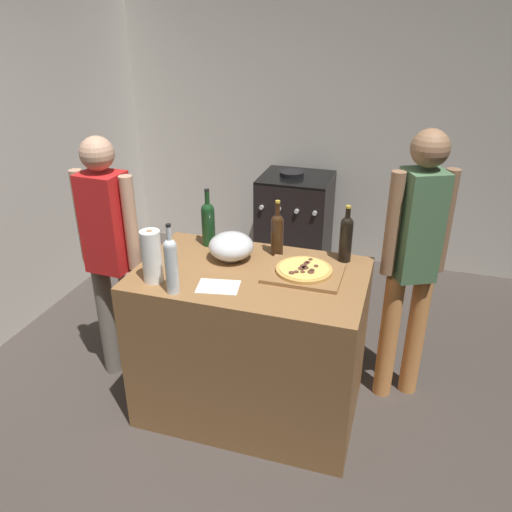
% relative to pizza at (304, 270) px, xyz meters
% --- Properties ---
extents(ground_plane, '(4.43, 3.60, 0.02)m').
position_rel_pizza_xyz_m(ground_plane, '(-0.26, 0.67, -0.96)').
color(ground_plane, '#3F3833').
extents(kitchen_wall_rear, '(4.43, 0.10, 2.60)m').
position_rel_pizza_xyz_m(kitchen_wall_rear, '(-0.26, 2.22, 0.35)').
color(kitchen_wall_rear, beige).
rests_on(kitchen_wall_rear, ground_plane).
extents(kitchen_wall_left, '(0.10, 3.60, 2.60)m').
position_rel_pizza_xyz_m(kitchen_wall_left, '(-2.23, 0.67, 0.35)').
color(kitchen_wall_left, beige).
rests_on(kitchen_wall_left, ground_plane).
extents(counter, '(1.23, 0.76, 0.91)m').
position_rel_pizza_xyz_m(counter, '(-0.28, -0.06, -0.49)').
color(counter, olive).
rests_on(counter, ground_plane).
extents(cutting_board, '(0.40, 0.32, 0.02)m').
position_rel_pizza_xyz_m(cutting_board, '(-0.00, 0.00, -0.02)').
color(cutting_board, olive).
rests_on(cutting_board, counter).
extents(pizza, '(0.30, 0.30, 0.03)m').
position_rel_pizza_xyz_m(pizza, '(0.00, 0.00, 0.00)').
color(pizza, tan).
rests_on(pizza, cutting_board).
extents(mixing_bowl, '(0.25, 0.25, 0.15)m').
position_rel_pizza_xyz_m(mixing_bowl, '(-0.43, 0.07, 0.05)').
color(mixing_bowl, '#B2B2B7').
rests_on(mixing_bowl, counter).
extents(paper_towel_roll, '(0.10, 0.10, 0.28)m').
position_rel_pizza_xyz_m(paper_towel_roll, '(-0.72, -0.29, 0.11)').
color(paper_towel_roll, white).
rests_on(paper_towel_roll, counter).
extents(wine_bottle_green, '(0.07, 0.07, 0.32)m').
position_rel_pizza_xyz_m(wine_bottle_green, '(0.18, 0.24, 0.11)').
color(wine_bottle_green, black).
rests_on(wine_bottle_green, counter).
extents(wine_bottle_dark, '(0.06, 0.06, 0.36)m').
position_rel_pizza_xyz_m(wine_bottle_dark, '(-0.58, -0.37, 0.13)').
color(wine_bottle_dark, silver).
rests_on(wine_bottle_dark, counter).
extents(wine_bottle_amber, '(0.07, 0.07, 0.32)m').
position_rel_pizza_xyz_m(wine_bottle_amber, '(-0.20, 0.20, 0.10)').
color(wine_bottle_amber, '#331E0F').
rests_on(wine_bottle_amber, counter).
extents(wine_bottle_clear, '(0.08, 0.08, 0.35)m').
position_rel_pizza_xyz_m(wine_bottle_clear, '(-0.62, 0.21, 0.11)').
color(wine_bottle_clear, '#143819').
rests_on(wine_bottle_clear, counter).
extents(recipe_sheet, '(0.23, 0.19, 0.00)m').
position_rel_pizza_xyz_m(recipe_sheet, '(-0.38, -0.25, -0.03)').
color(recipe_sheet, white).
rests_on(recipe_sheet, counter).
extents(stove, '(0.61, 0.58, 0.92)m').
position_rel_pizza_xyz_m(stove, '(-0.47, 1.82, -0.50)').
color(stove, black).
rests_on(stove, ground_plane).
extents(person_in_stripes, '(0.40, 0.21, 1.57)m').
position_rel_pizza_xyz_m(person_in_stripes, '(-1.16, -0.01, -0.04)').
color(person_in_stripes, slate).
rests_on(person_in_stripes, ground_plane).
extents(person_in_red, '(0.34, 0.27, 1.65)m').
position_rel_pizza_xyz_m(person_in_red, '(0.55, 0.34, -0.00)').
color(person_in_red, '#D88C4C').
rests_on(person_in_red, ground_plane).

